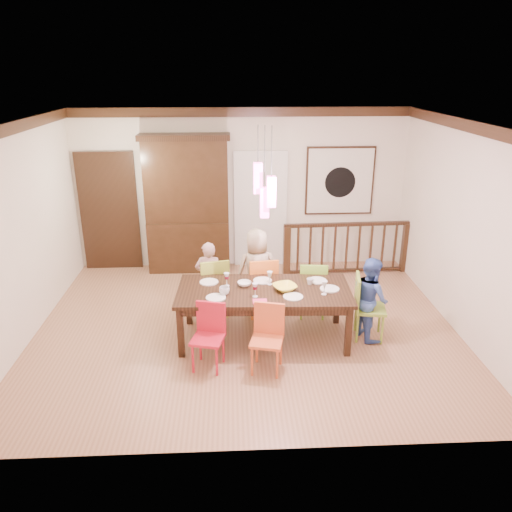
{
  "coord_description": "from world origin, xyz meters",
  "views": [
    {
      "loc": [
        -0.18,
        -6.42,
        3.55
      ],
      "look_at": [
        0.15,
        0.05,
        1.08
      ],
      "focal_mm": 35.0,
      "sensor_mm": 36.0,
      "label": 1
    }
  ],
  "objects_px": {
    "dining_table": "(264,294)",
    "china_hutch": "(187,204)",
    "person_far_mid": "(257,271)",
    "person_end_right": "(370,298)",
    "chair_far_left": "(213,282)",
    "chair_end_right": "(370,303)",
    "balustrade": "(347,247)",
    "person_far_left": "(209,278)"
  },
  "relations": [
    {
      "from": "person_end_right",
      "to": "dining_table",
      "type": "bearing_deg",
      "value": 74.57
    },
    {
      "from": "person_far_left",
      "to": "balustrade",
      "type": "bearing_deg",
      "value": -144.21
    },
    {
      "from": "dining_table",
      "to": "person_end_right",
      "type": "bearing_deg",
      "value": 2.0
    },
    {
      "from": "chair_far_left",
      "to": "chair_end_right",
      "type": "distance_m",
      "value": 2.32
    },
    {
      "from": "china_hutch",
      "to": "person_end_right",
      "type": "distance_m",
      "value": 3.8
    },
    {
      "from": "person_far_left",
      "to": "person_far_mid",
      "type": "relative_size",
      "value": 0.87
    },
    {
      "from": "chair_end_right",
      "to": "chair_far_left",
      "type": "bearing_deg",
      "value": 79.55
    },
    {
      "from": "dining_table",
      "to": "china_hutch",
      "type": "relative_size",
      "value": 0.95
    },
    {
      "from": "china_hutch",
      "to": "balustrade",
      "type": "height_order",
      "value": "china_hutch"
    },
    {
      "from": "chair_end_right",
      "to": "china_hutch",
      "type": "bearing_deg",
      "value": 54.91
    },
    {
      "from": "person_far_left",
      "to": "person_far_mid",
      "type": "height_order",
      "value": "person_far_mid"
    },
    {
      "from": "person_far_left",
      "to": "person_end_right",
      "type": "bearing_deg",
      "value": 164.29
    },
    {
      "from": "dining_table",
      "to": "chair_far_left",
      "type": "distance_m",
      "value": 1.06
    },
    {
      "from": "chair_end_right",
      "to": "china_hutch",
      "type": "xyz_separation_m",
      "value": [
        -2.66,
        2.67,
        0.72
      ]
    },
    {
      "from": "person_far_mid",
      "to": "person_end_right",
      "type": "xyz_separation_m",
      "value": [
        1.5,
        -0.88,
        -0.07
      ]
    },
    {
      "from": "chair_far_left",
      "to": "china_hutch",
      "type": "distance_m",
      "value": 2.05
    },
    {
      "from": "dining_table",
      "to": "person_far_mid",
      "type": "relative_size",
      "value": 1.8
    },
    {
      "from": "dining_table",
      "to": "chair_far_left",
      "type": "bearing_deg",
      "value": 134.94
    },
    {
      "from": "dining_table",
      "to": "chair_end_right",
      "type": "relative_size",
      "value": 2.59
    },
    {
      "from": "chair_end_right",
      "to": "dining_table",
      "type": "bearing_deg",
      "value": 98.47
    },
    {
      "from": "person_far_left",
      "to": "chair_far_left",
      "type": "bearing_deg",
      "value": 146.81
    },
    {
      "from": "chair_end_right",
      "to": "balustrade",
      "type": "distance_m",
      "value": 2.33
    },
    {
      "from": "person_end_right",
      "to": "china_hutch",
      "type": "bearing_deg",
      "value": 30.07
    },
    {
      "from": "balustrade",
      "to": "person_end_right",
      "type": "relative_size",
      "value": 1.97
    },
    {
      "from": "balustrade",
      "to": "person_end_right",
      "type": "bearing_deg",
      "value": -97.06
    },
    {
      "from": "chair_end_right",
      "to": "balustrade",
      "type": "xyz_separation_m",
      "value": [
        0.19,
        2.32,
        -0.02
      ]
    },
    {
      "from": "chair_far_left",
      "to": "person_end_right",
      "type": "xyz_separation_m",
      "value": [
        2.17,
        -0.78,
        0.05
      ]
    },
    {
      "from": "person_far_mid",
      "to": "person_end_right",
      "type": "bearing_deg",
      "value": 140.44
    },
    {
      "from": "chair_end_right",
      "to": "china_hutch",
      "type": "relative_size",
      "value": 0.37
    },
    {
      "from": "dining_table",
      "to": "chair_end_right",
      "type": "distance_m",
      "value": 1.47
    },
    {
      "from": "chair_end_right",
      "to": "person_end_right",
      "type": "relative_size",
      "value": 0.78
    },
    {
      "from": "person_far_mid",
      "to": "chair_far_left",
      "type": "bearing_deg",
      "value": -0.88
    },
    {
      "from": "chair_far_left",
      "to": "chair_end_right",
      "type": "relative_size",
      "value": 1.02
    },
    {
      "from": "chair_end_right",
      "to": "person_far_left",
      "type": "xyz_separation_m",
      "value": [
        -2.23,
        0.85,
        0.05
      ]
    },
    {
      "from": "chair_far_left",
      "to": "chair_end_right",
      "type": "bearing_deg",
      "value": 147.1
    },
    {
      "from": "chair_far_left",
      "to": "person_far_mid",
      "type": "xyz_separation_m",
      "value": [
        0.67,
        0.1,
        0.12
      ]
    },
    {
      "from": "dining_table",
      "to": "china_hutch",
      "type": "bearing_deg",
      "value": 116.82
    },
    {
      "from": "person_far_left",
      "to": "person_end_right",
      "type": "distance_m",
      "value": 2.37
    },
    {
      "from": "china_hutch",
      "to": "person_end_right",
      "type": "bearing_deg",
      "value": -44.74
    },
    {
      "from": "balustrade",
      "to": "person_end_right",
      "type": "distance_m",
      "value": 2.3
    },
    {
      "from": "china_hutch",
      "to": "person_end_right",
      "type": "relative_size",
      "value": 2.12
    },
    {
      "from": "china_hutch",
      "to": "person_far_left",
      "type": "relative_size",
      "value": 2.16
    }
  ]
}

